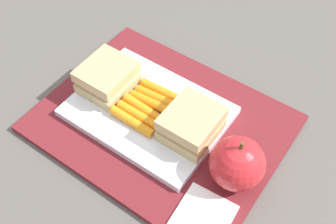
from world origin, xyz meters
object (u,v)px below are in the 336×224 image
Objects in this scene: sandwich_half_right at (191,124)px; apple at (237,164)px; carrot_sticks_bundle at (148,106)px; paper_napkin at (204,216)px; sandwich_half_left at (107,77)px; food_tray at (148,111)px.

sandwich_half_right is 0.93× the size of apple.
sandwich_half_right is at bearing 0.15° from carrot_sticks_bundle.
paper_napkin is (0.08, -0.09, -0.03)m from sandwich_half_right.
sandwich_half_left is at bearing 180.00° from sandwich_half_right.
sandwich_half_right is (0.16, 0.00, 0.00)m from sandwich_half_left.
paper_napkin is (0.16, -0.09, -0.00)m from food_tray.
sandwich_half_right is at bearing 0.00° from sandwich_half_left.
sandwich_half_left is at bearing 180.00° from food_tray.
apple is (0.16, -0.02, 0.02)m from carrot_sticks_bundle.
sandwich_half_right reaches higher than paper_napkin.
carrot_sticks_bundle is at bearing 149.83° from paper_napkin.
food_tray is 3.29× the size of paper_napkin.
paper_napkin is at bearing -30.19° from food_tray.
carrot_sticks_bundle is 0.19m from paper_napkin.
apple is (0.16, -0.02, 0.03)m from food_tray.
sandwich_half_left and sandwich_half_right have the same top height.
sandwich_half_left reaches higher than carrot_sticks_bundle.
carrot_sticks_bundle is 1.25× the size of paper_napkin.
paper_napkin is at bearing -93.16° from apple.
paper_napkin is at bearing -21.36° from sandwich_half_left.
sandwich_half_left is at bearing 158.64° from paper_napkin.
sandwich_half_left is 0.16m from sandwich_half_right.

